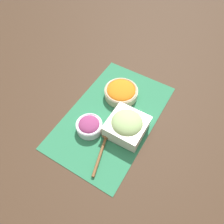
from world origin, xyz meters
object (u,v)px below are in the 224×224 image
at_px(wooden_spoon, 105,138).
at_px(cucumber_bowl, 127,125).
at_px(onion_bowl, 89,126).
at_px(carrot_bowl, 121,92).

bearing_deg(wooden_spoon, cucumber_bowl, -34.43).
height_order(onion_bowl, wooden_spoon, onion_bowl).
height_order(carrot_bowl, cucumber_bowl, cucumber_bowl).
xyz_separation_m(carrot_bowl, cucumber_bowl, (-0.16, -0.12, 0.02)).
height_order(cucumber_bowl, wooden_spoon, cucumber_bowl).
height_order(carrot_bowl, wooden_spoon, carrot_bowl).
distance_m(carrot_bowl, cucumber_bowl, 0.20).
bearing_deg(onion_bowl, cucumber_bowl, -62.43).
distance_m(carrot_bowl, onion_bowl, 0.23).
relative_size(carrot_bowl, wooden_spoon, 0.70).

